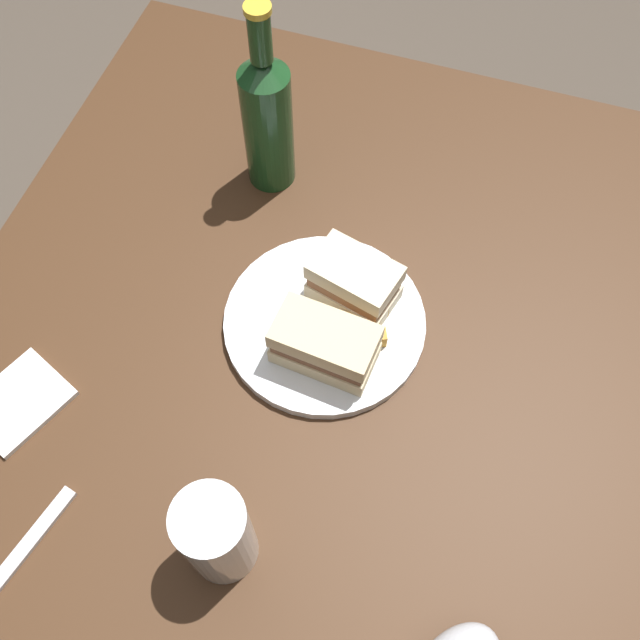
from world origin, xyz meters
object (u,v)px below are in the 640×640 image
sandwich_half_right (354,282)px  fork (16,560)px  sandwich_half_left (325,344)px  plate (325,323)px  napkin (19,402)px  pint_glass (218,537)px  cider_bottle (267,118)px

sandwich_half_right → fork: size_ratio=0.66×
sandwich_half_left → fork: (0.33, -0.24, -0.04)m
plate → sandwich_half_left: size_ratio=2.01×
plate → sandwich_half_left: 0.06m
plate → sandwich_half_right: sandwich_half_right is taller
plate → napkin: (0.22, -0.32, -0.00)m
plate → pint_glass: pint_glass is taller
pint_glass → fork: (0.08, -0.21, -0.06)m
sandwich_half_left → fork: 0.41m
sandwich_half_left → sandwich_half_right: bearing=175.0°
sandwich_half_left → napkin: size_ratio=1.15×
pint_glass → sandwich_half_right: bearing=173.0°
pint_glass → napkin: pint_glass is taller
cider_bottle → fork: cider_bottle is taller
pint_glass → plate: bearing=176.6°
sandwich_half_right → napkin: bearing=-52.6°
fork → cider_bottle: bearing=6.1°
plate → sandwich_half_left: bearing=18.2°
plate → pint_glass: 0.30m
napkin → fork: bearing=28.2°
pint_glass → napkin: 0.32m
fork → sandwich_half_left: bearing=-22.4°
plate → cider_bottle: (-0.21, -0.15, 0.11)m
sandwich_half_left → cider_bottle: 0.31m
sandwich_half_left → napkin: (0.17, -0.33, -0.04)m
sandwich_half_left → napkin: bearing=-63.3°
plate → cider_bottle: size_ratio=0.90×
sandwich_half_left → pint_glass: 0.25m
sandwich_half_right → napkin: 0.43m
sandwich_half_right → pint_glass: 0.35m
pint_glass → cider_bottle: 0.53m
napkin → fork: napkin is taller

